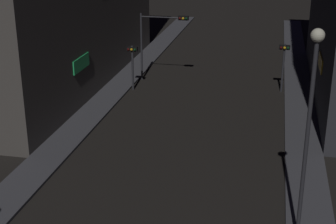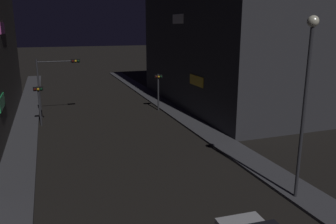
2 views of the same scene
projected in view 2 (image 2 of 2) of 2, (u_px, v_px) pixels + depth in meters
sidewalk_left at (26, 125)px, 28.55m from camera, size 2.06×61.78×0.15m
sidewalk_right at (176, 112)px, 33.01m from camera, size 2.06×61.78×0.15m
building_facade_right at (222, 11)px, 34.47m from camera, size 9.64×23.25×19.45m
traffic_light_overhead at (54, 75)px, 30.74m from camera, size 3.85×0.42×5.39m
traffic_light_left_kerb at (39, 97)px, 28.14m from camera, size 0.80×0.42×3.43m
traffic_light_right_kerb at (158, 84)px, 33.38m from camera, size 0.80×0.42×3.68m
street_lamp_near_block at (307, 82)px, 15.09m from camera, size 0.50×0.50×8.53m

